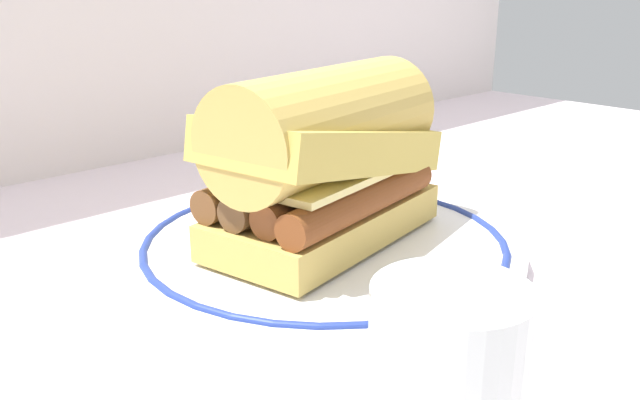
# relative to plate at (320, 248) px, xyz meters

# --- Properties ---
(ground_plane) EXTENTS (1.50, 1.50, 0.00)m
(ground_plane) POSITION_rel_plate_xyz_m (0.00, -0.02, -0.01)
(ground_plane) COLOR silver
(plate) EXTENTS (0.29, 0.29, 0.01)m
(plate) POSITION_rel_plate_xyz_m (0.00, 0.00, 0.00)
(plate) COLOR white
(plate) RESTS_ON ground_plane
(sausage_sandwich) EXTENTS (0.20, 0.13, 0.12)m
(sausage_sandwich) POSITION_rel_plate_xyz_m (-0.00, 0.00, 0.07)
(sausage_sandwich) COLOR tan
(sausage_sandwich) RESTS_ON plate
(drinking_glass) EXTENTS (0.06, 0.06, 0.09)m
(drinking_glass) POSITION_rel_plate_xyz_m (-0.12, -0.20, 0.03)
(drinking_glass) COLOR silver
(drinking_glass) RESTS_ON ground_plane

